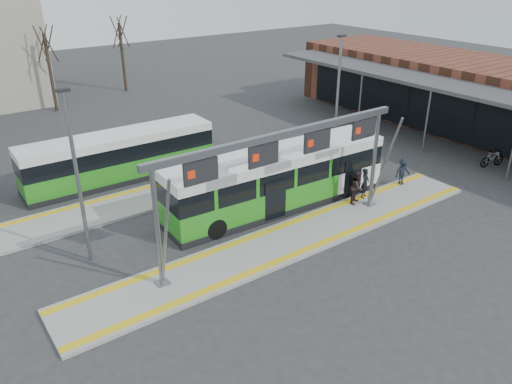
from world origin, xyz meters
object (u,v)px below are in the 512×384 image
Objects in this scene: hero_bus at (277,179)px; passenger_c at (403,172)px; passenger_a at (365,183)px; passenger_b at (358,187)px; gantry at (286,154)px.

passenger_c is (7.35, -2.23, -0.62)m from hero_bus.
passenger_a is (4.35, -2.14, -0.57)m from hero_bus.
passenger_c is at bearing -24.56° from passenger_b.
passenger_b is at bearing 173.19° from passenger_a.
passenger_a is 0.83m from passenger_b.
passenger_b reaches higher than passenger_c.
hero_bus is 6.92× the size of passenger_b.
hero_bus is at bearing 57.36° from gantry.
gantry is 7.83× the size of passenger_a.
gantry is 8.29× the size of passenger_c.
gantry reaches higher than hero_bus.
passenger_b reaches higher than passenger_a.
hero_bus is 4.88m from passenger_a.
gantry reaches higher than passenger_b.
hero_bus is 4.29m from passenger_b.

